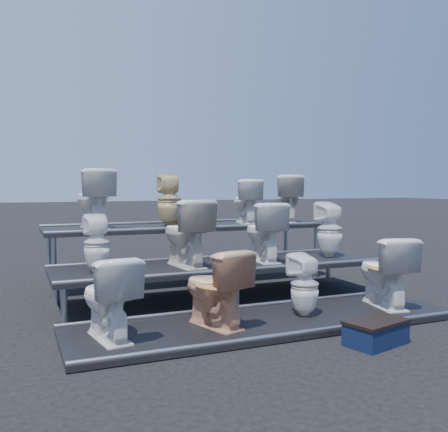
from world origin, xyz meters
name	(u,v)px	position (x,y,z in m)	size (l,w,h in m)	color
ground	(221,299)	(0.00, 0.00, 0.00)	(80.00, 80.00, 0.00)	black
tier_front	(269,322)	(0.00, -1.30, 0.03)	(4.20, 1.20, 0.06)	black
tier_mid	(221,282)	(0.00, 0.00, 0.23)	(4.20, 1.20, 0.46)	black
tier_back	(188,253)	(0.00, 1.30, 0.43)	(4.20, 1.20, 0.86)	black
toilet_0	(108,297)	(-1.67, -1.30, 0.45)	(0.43, 0.76, 0.77)	white
toilet_1	(215,288)	(-0.61, -1.30, 0.45)	(0.44, 0.77, 0.78)	tan
toilet_2	(305,285)	(0.43, -1.30, 0.40)	(0.30, 0.31, 0.67)	white
toilet_3	(384,271)	(1.52, -1.30, 0.47)	(0.46, 0.81, 0.82)	white
toilet_4	(97,243)	(-1.56, 0.00, 0.80)	(0.30, 0.31, 0.68)	white
toilet_5	(186,233)	(-0.48, 0.00, 0.88)	(0.47, 0.82, 0.84)	beige
toilet_6	(264,232)	(0.61, 0.00, 0.85)	(0.44, 0.77, 0.79)	white
toilet_7	(330,229)	(1.66, 0.00, 0.85)	(0.35, 0.36, 0.78)	white
toilet_8	(93,199)	(-1.40, 1.30, 1.28)	(0.46, 0.82, 0.83)	white
toilet_9	(169,200)	(-0.29, 1.30, 1.26)	(0.36, 0.36, 0.79)	#D6C38A
toilet_10	(246,202)	(0.97, 1.30, 1.21)	(0.39, 0.69, 0.70)	white
toilet_11	(288,199)	(1.74, 1.30, 1.25)	(0.43, 0.76, 0.77)	beige
red_crate	(191,214)	(0.11, 1.47, 1.02)	(0.45, 0.36, 0.33)	maroon
step_stool	(376,334)	(0.61, -2.25, 0.10)	(0.56, 0.34, 0.20)	#0F1836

